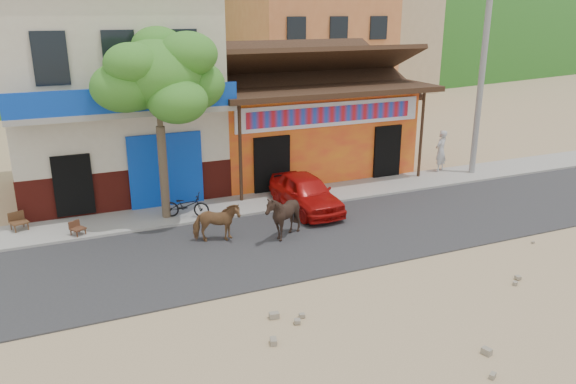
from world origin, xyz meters
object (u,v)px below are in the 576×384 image
(utility_pole, at_px, (482,75))
(cow_tan, at_px, (216,223))
(cow_dark, at_px, (283,216))
(cafe_chair_right, at_px, (77,223))
(red_car, at_px, (306,192))
(pedestrian, at_px, (441,151))
(cafe_chair_left, at_px, (18,214))
(tree, at_px, (160,126))
(scooter, at_px, (186,205))

(utility_pole, relative_size, cow_tan, 5.76)
(cow_tan, height_order, cow_dark, cow_dark)
(utility_pole, bearing_deg, cow_tan, -167.31)
(utility_pole, distance_m, cafe_chair_right, 16.00)
(cow_dark, xyz_separation_m, red_car, (1.70, 2.03, -0.09))
(utility_pole, distance_m, cow_tan, 12.60)
(pedestrian, distance_m, cafe_chair_left, 16.08)
(tree, bearing_deg, cow_tan, -68.17)
(cow_tan, relative_size, cafe_chair_right, 1.76)
(utility_pole, bearing_deg, pedestrian, 148.11)
(utility_pole, height_order, cow_dark, utility_pole)
(cow_dark, bearing_deg, cow_tan, -96.98)
(scooter, bearing_deg, cow_tan, -144.03)
(cow_dark, xyz_separation_m, scooter, (-2.27, 2.74, -0.24))
(tree, bearing_deg, cafe_chair_right, -169.77)
(cow_dark, height_order, scooter, cow_dark)
(tree, bearing_deg, cafe_chair_left, 171.71)
(red_car, distance_m, cafe_chair_right, 7.36)
(utility_pole, height_order, pedestrian, utility_pole)
(pedestrian, distance_m, cafe_chair_right, 14.52)
(utility_pole, distance_m, scooter, 12.73)
(tree, relative_size, cow_dark, 4.20)
(red_car, bearing_deg, cow_dark, -131.11)
(cow_dark, bearing_deg, utility_pole, 117.80)
(red_car, xyz_separation_m, cafe_chair_left, (-8.97, 1.64, -0.04))
(red_car, xyz_separation_m, cafe_chair_right, (-7.34, 0.50, -0.15))
(pedestrian, relative_size, cafe_chair_right, 2.20)
(pedestrian, bearing_deg, tree, -19.54)
(utility_pole, xyz_separation_m, cafe_chair_left, (-17.20, 0.44, -3.49))
(red_car, relative_size, scooter, 2.41)
(cow_tan, distance_m, pedestrian, 11.21)
(cow_tan, height_order, red_car, red_car)
(red_car, xyz_separation_m, pedestrian, (7.11, 1.90, 0.33))
(cow_tan, height_order, scooter, cow_tan)
(cow_tan, bearing_deg, cafe_chair_right, 75.51)
(cafe_chair_left, bearing_deg, tree, -28.60)
(cafe_chair_left, bearing_deg, utility_pole, -21.78)
(cow_dark, bearing_deg, red_car, 149.84)
(pedestrian, bearing_deg, red_car, -8.98)
(cow_tan, bearing_deg, cow_dark, -93.71)
(utility_pole, bearing_deg, cafe_chair_right, -177.43)
(scooter, bearing_deg, cafe_chair_right, 119.52)
(cow_dark, height_order, cafe_chair_right, cow_dark)
(cafe_chair_right, bearing_deg, tree, -22.27)
(pedestrian, xyz_separation_m, cafe_chair_left, (-16.07, -0.26, -0.36))
(pedestrian, bearing_deg, utility_pole, 124.16)
(cafe_chair_left, bearing_deg, red_car, -30.68)
(pedestrian, bearing_deg, cow_dark, 0.09)
(cow_dark, bearing_deg, cafe_chair_left, -106.99)
(red_car, bearing_deg, cafe_chair_left, 168.48)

